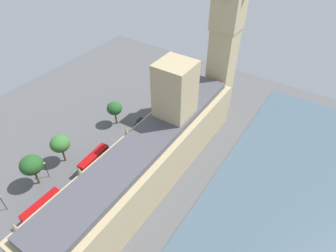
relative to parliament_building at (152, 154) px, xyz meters
name	(u,v)px	position (x,y,z in m)	size (l,w,h in m)	color
ground_plane	(144,176)	(1.99, 1.88, -8.58)	(142.11, 142.11, 0.00)	#565659
river_thames	(269,244)	(-34.43, 1.88, -8.46)	(39.26, 127.90, 0.25)	#475B6B
parliament_building	(152,154)	(0.00, 0.00, 0.00)	(14.05, 71.87, 30.45)	tan
clock_tower	(225,36)	(-0.76, -38.51, 19.14)	(8.52, 8.52, 53.59)	tan
car_silver_trailing	(159,108)	(16.18, -25.90, -7.70)	(1.99, 4.31, 1.74)	#B7B7BC
car_blue_midblock	(140,122)	(17.01, -16.12, -7.70)	(1.94, 4.16, 1.74)	navy
car_white_near_tower	(130,142)	(13.45, -6.20, -7.70)	(1.96, 4.11, 1.74)	silver
double_decker_bus_leading	(94,160)	(15.99, 6.67, -5.95)	(3.15, 10.63, 4.75)	#B20C0F
car_black_by_river_gate	(75,184)	(15.31, 15.08, -7.70)	(1.94, 4.62, 1.74)	black
double_decker_bus_opposite_hall	(43,208)	(15.05, 25.33, -5.95)	(2.76, 10.53, 4.75)	#B20C0F
pedestrian_under_trees	(31,247)	(10.50, 32.89, -7.87)	(0.66, 0.65, 1.58)	black
pedestrian_far_end	(160,128)	(9.57, -17.35, -7.82)	(0.64, 0.71, 1.71)	#336B60
pedestrian_kerbside	(85,196)	(10.26, 16.27, -7.82)	(0.50, 0.61, 1.71)	maroon
plane_tree_corner	(60,144)	(25.24, 9.99, -1.72)	(5.65, 5.65, 9.31)	brown
plane_tree_slot_10	(31,165)	(24.70, 19.82, -1.28)	(5.96, 5.96, 9.88)	brown
plane_tree_slot_11	(114,108)	(24.07, -11.74, -2.21)	(5.10, 5.10, 8.59)	brown
street_lamp_slot_12	(1,200)	(24.53, 29.82, -4.56)	(0.56, 0.56, 5.69)	black
street_lamp_slot_13	(45,167)	(24.28, 16.78, -4.54)	(0.56, 0.56, 5.72)	black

